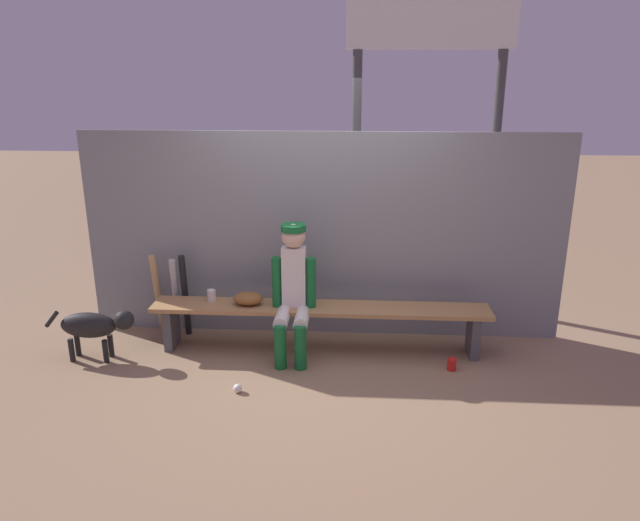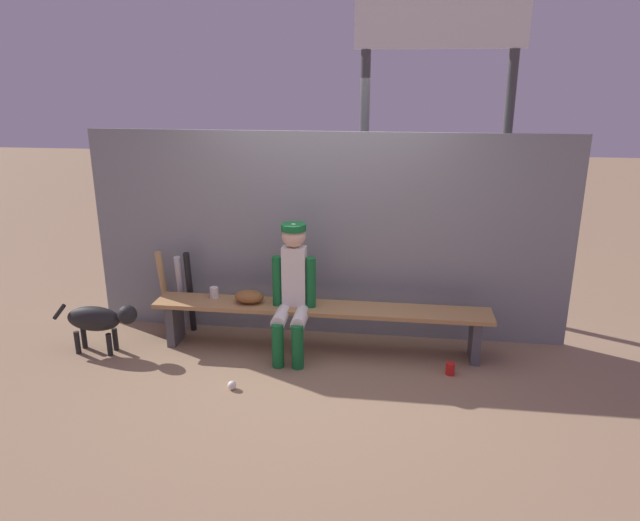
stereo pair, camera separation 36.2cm
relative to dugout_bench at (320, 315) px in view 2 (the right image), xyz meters
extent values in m
plane|color=#937556|center=(0.00, 0.00, -0.37)|extent=(30.00, 30.00, 0.00)
cube|color=gray|center=(0.00, 0.43, 0.65)|extent=(4.71, 0.03, 2.03)
cube|color=#AD7F4C|center=(0.00, 0.00, 0.07)|extent=(3.18, 0.36, 0.04)
cube|color=#4C4C51|center=(-1.44, 0.00, -0.16)|extent=(0.08, 0.29, 0.41)
cube|color=#4C4C51|center=(1.44, 0.00, -0.16)|extent=(0.08, 0.29, 0.41)
cube|color=silver|center=(-0.24, 0.00, 0.37)|extent=(0.22, 0.13, 0.57)
sphere|color=beige|center=(-0.24, 0.00, 0.77)|extent=(0.22, 0.22, 0.22)
cylinder|color=#14662D|center=(-0.24, 0.00, 0.84)|extent=(0.23, 0.23, 0.06)
cylinder|color=silver|center=(-0.33, -0.19, 0.05)|extent=(0.13, 0.38, 0.13)
cylinder|color=#14662D|center=(-0.33, -0.38, -0.16)|extent=(0.11, 0.11, 0.41)
cylinder|color=#14662D|center=(-0.40, -0.02, 0.32)|extent=(0.09, 0.09, 0.48)
cylinder|color=silver|center=(-0.15, -0.19, 0.05)|extent=(0.13, 0.38, 0.13)
cylinder|color=#14662D|center=(-0.15, -0.38, -0.16)|extent=(0.11, 0.11, 0.41)
cylinder|color=#14662D|center=(-0.08, -0.02, 0.32)|extent=(0.09, 0.09, 0.48)
ellipsoid|color=brown|center=(-0.68, 0.00, 0.15)|extent=(0.28, 0.20, 0.12)
cylinder|color=black|center=(-1.37, 0.26, 0.06)|extent=(0.07, 0.13, 0.85)
cylinder|color=#B7B7BC|center=(-1.47, 0.28, 0.04)|extent=(0.10, 0.23, 0.82)
cylinder|color=tan|center=(-1.67, 0.33, 0.06)|extent=(0.07, 0.23, 0.85)
sphere|color=white|center=(-0.64, -0.83, -0.33)|extent=(0.07, 0.07, 0.07)
cylinder|color=red|center=(1.20, -0.32, -0.31)|extent=(0.08, 0.08, 0.11)
cylinder|color=silver|center=(-1.05, 0.07, 0.14)|extent=(0.08, 0.08, 0.11)
cylinder|color=#3F3F42|center=(0.31, 1.19, 1.02)|extent=(0.10, 0.10, 2.77)
cylinder|color=#3F3F42|center=(1.76, 1.19, 1.02)|extent=(0.10, 0.10, 2.77)
cube|color=white|center=(1.03, 1.19, 2.80)|extent=(1.69, 0.08, 0.78)
ellipsoid|color=black|center=(-2.11, -0.32, -0.03)|extent=(0.52, 0.20, 0.24)
sphere|color=black|center=(-1.77, -0.32, 0.03)|extent=(0.18, 0.18, 0.18)
cylinder|color=black|center=(-2.45, -0.32, 0.02)|extent=(0.15, 0.04, 0.16)
cylinder|color=black|center=(-1.95, -0.26, -0.26)|extent=(0.05, 0.05, 0.22)
cylinder|color=black|center=(-1.95, -0.38, -0.26)|extent=(0.05, 0.05, 0.22)
cylinder|color=black|center=(-2.27, -0.26, -0.26)|extent=(0.05, 0.05, 0.22)
cylinder|color=black|center=(-2.27, -0.38, -0.26)|extent=(0.05, 0.05, 0.22)
camera|label=1|loc=(0.32, -5.09, 2.15)|focal=32.81mm
camera|label=2|loc=(0.68, -5.06, 2.15)|focal=32.81mm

